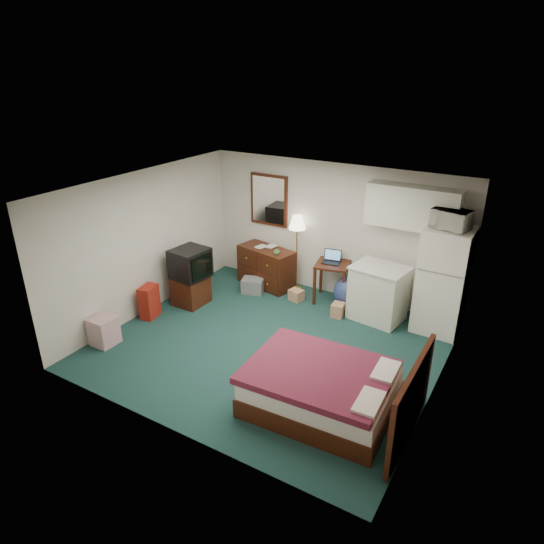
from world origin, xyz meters
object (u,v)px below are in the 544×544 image
Objects in this scene: floor_lamp at (297,253)px; suitcase at (149,302)px; desk at (332,282)px; fridge at (443,280)px; kitchen_counter at (378,294)px; bed at (321,389)px; tv_stand at (191,290)px; dresser at (266,267)px.

suitcase is (-1.65, -2.32, -0.45)m from floor_lamp.
fridge reaches higher than desk.
fridge reaches higher than floor_lamp.
fridge is (0.99, 0.18, 0.42)m from kitchen_counter.
floor_lamp is at bearing 177.93° from fridge.
bed is (1.15, -2.88, -0.09)m from desk.
desk is 0.80× the size of kitchen_counter.
floor_lamp is at bearing 42.86° from suitcase.
tv_stand is (-4.13, -1.38, -0.62)m from fridge.
dresser is 1.96× the size of suitcase.
dresser is 1.52× the size of desk.
floor_lamp is 2.88m from suitcase.
floor_lamp is 1.59× the size of kitchen_counter.
kitchen_counter is (1.77, -0.35, -0.28)m from floor_lamp.
suitcase is at bearing 166.69° from bed.
dresser is at bearing 61.46° from tv_stand.
dresser is at bearing -178.74° from fridge.
bed is (1.96, -3.00, -0.46)m from floor_lamp.
desk is at bearing -8.44° from floor_lamp.
tv_stand is (-1.37, -1.55, -0.48)m from floor_lamp.
desk is 1.29× the size of suitcase.
bed is at bearing -78.20° from kitchen_counter.
kitchen_counter is (2.36, -0.19, 0.08)m from dresser.
fridge reaches higher than tv_stand.
tv_stand is (-2.17, -1.43, -0.11)m from desk.
fridge is (3.35, -0.01, 0.50)m from dresser.
fridge is (1.95, -0.05, 0.51)m from desk.
bed is 3.09× the size of suitcase.
dresser is at bearing 129.22° from bed.
bed is (0.19, -2.65, -0.18)m from kitchen_counter.
dresser is 0.76× the size of floor_lamp.
kitchen_counter is 3.36m from tv_stand.
tv_stand is at bearing -107.37° from dresser.
fridge is 4.95m from suitcase.
floor_lamp is at bearing 49.39° from tv_stand.
floor_lamp reaches higher than desk.
suitcase is (-3.61, 0.68, 0.00)m from bed.
desk is 2.60m from tv_stand.
dresser reaches higher than suitcase.
floor_lamp is 1.99× the size of desk.
bed is at bearing -56.81° from floor_lamp.
kitchen_counter is 1.61× the size of suitcase.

